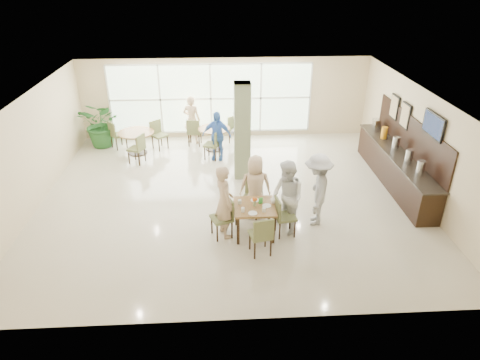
{
  "coord_description": "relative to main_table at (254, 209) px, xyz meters",
  "views": [
    {
      "loc": [
        -0.31,
        -10.13,
        5.71
      ],
      "look_at": [
        0.2,
        -1.2,
        1.1
      ],
      "focal_mm": 32.0,
      "sensor_mm": 36.0,
      "label": 1
    }
  ],
  "objects": [
    {
      "name": "teen_standing",
      "position": [
        1.51,
        0.41,
        0.24
      ],
      "size": [
        0.9,
        1.27,
        1.8
      ],
      "primitive_type": "imported",
      "rotation": [
        0.0,
        0.0,
        -1.78
      ],
      "color": "#A6A7A9",
      "rests_on": "ground"
    },
    {
      "name": "chairs_main_table",
      "position": [
        0.01,
        -0.01,
        -0.18
      ],
      "size": [
        2.01,
        2.12,
        0.95
      ],
      "color": "brown",
      "rests_on": "ground"
    },
    {
      "name": "chairs_table_right",
      "position": [
        -0.9,
        5.14,
        -0.18
      ],
      "size": [
        2.02,
        1.82,
        0.95
      ],
      "color": "brown",
      "rests_on": "ground"
    },
    {
      "name": "buffet_counter",
      "position": [
        4.2,
        2.33,
        -0.1
      ],
      "size": [
        0.64,
        4.7,
        1.95
      ],
      "color": "black",
      "rests_on": "ground"
    },
    {
      "name": "ground",
      "position": [
        -0.49,
        1.82,
        -0.65
      ],
      "size": [
        10.0,
        10.0,
        0.0
      ],
      "primitive_type": "plane",
      "color": "beige",
      "rests_on": "ground"
    },
    {
      "name": "round_table_right",
      "position": [
        -0.9,
        5.11,
        -0.09
      ],
      "size": [
        1.07,
        1.07,
        0.75
      ],
      "color": "brown",
      "rests_on": "ground"
    },
    {
      "name": "round_table_left",
      "position": [
        -3.44,
        4.9,
        -0.07
      ],
      "size": [
        1.17,
        1.17,
        0.75
      ],
      "color": "brown",
      "rests_on": "ground"
    },
    {
      "name": "framed_art_b",
      "position": [
        4.45,
        3.62,
        1.2
      ],
      "size": [
        0.05,
        0.55,
        0.7
      ],
      "color": "black",
      "rests_on": "ground"
    },
    {
      "name": "framed_art_a",
      "position": [
        4.45,
        2.82,
        1.2
      ],
      "size": [
        0.05,
        0.55,
        0.7
      ],
      "color": "black",
      "rests_on": "ground"
    },
    {
      "name": "teen_right",
      "position": [
        0.75,
        0.09,
        0.23
      ],
      "size": [
        0.95,
        1.06,
        1.77
      ],
      "primitive_type": "imported",
      "rotation": [
        0.0,
        0.0,
        -1.17
      ],
      "color": "white",
      "rests_on": "ground"
    },
    {
      "name": "chairs_table_left",
      "position": [
        -3.41,
        4.94,
        -0.18
      ],
      "size": [
        2.04,
        1.87,
        0.95
      ],
      "color": "brown",
      "rests_on": "ground"
    },
    {
      "name": "adult_a",
      "position": [
        -0.82,
        4.29,
        0.14
      ],
      "size": [
        1.02,
        0.72,
        1.58
      ],
      "primitive_type": "imported",
      "rotation": [
        0.0,
        0.0,
        -0.22
      ],
      "color": "#4476CC",
      "rests_on": "ground"
    },
    {
      "name": "room_shell",
      "position": [
        -0.49,
        1.82,
        1.05
      ],
      "size": [
        10.0,
        10.0,
        10.0
      ],
      "color": "white",
      "rests_on": "ground"
    },
    {
      "name": "window_bank",
      "position": [
        -0.99,
        6.28,
        0.75
      ],
      "size": [
        7.0,
        0.04,
        7.0
      ],
      "color": "silver",
      "rests_on": "ground"
    },
    {
      "name": "teen_left",
      "position": [
        -0.69,
        0.02,
        0.22
      ],
      "size": [
        0.62,
        0.74,
        1.75
      ],
      "primitive_type": "imported",
      "rotation": [
        0.0,
        0.0,
        1.93
      ],
      "color": "tan",
      "rests_on": "ground"
    },
    {
      "name": "adult_b",
      "position": [
        -0.06,
        5.07,
        0.1
      ],
      "size": [
        0.84,
        1.49,
        1.52
      ],
      "primitive_type": "imported",
      "rotation": [
        0.0,
        0.0,
        -1.74
      ],
      "color": "white",
      "rests_on": "ground"
    },
    {
      "name": "column",
      "position": [
        -0.09,
        3.02,
        0.75
      ],
      "size": [
        0.45,
        0.45,
        2.8
      ],
      "primitive_type": "cube",
      "color": "#727C56",
      "rests_on": "ground"
    },
    {
      "name": "tabletop_clutter",
      "position": [
        -0.01,
        -0.05,
        0.16
      ],
      "size": [
        0.75,
        0.77,
        0.21
      ],
      "color": "white",
      "rests_on": "main_table"
    },
    {
      "name": "wall_tv",
      "position": [
        4.44,
        1.22,
        1.5
      ],
      "size": [
        0.06,
        1.0,
        0.58
      ],
      "color": "black",
      "rests_on": "ground"
    },
    {
      "name": "adult_standing",
      "position": [
        -1.66,
        5.73,
        0.18
      ],
      "size": [
        0.71,
        0.58,
        1.68
      ],
      "primitive_type": "imported",
      "rotation": [
        0.0,
        0.0,
        2.81
      ],
      "color": "tan",
      "rests_on": "ground"
    },
    {
      "name": "main_table",
      "position": [
        0.0,
        0.0,
        0.0
      ],
      "size": [
        0.93,
        0.93,
        0.75
      ],
      "color": "brown",
      "rests_on": "ground"
    },
    {
      "name": "potted_plant",
      "position": [
        -4.66,
        5.61,
        0.14
      ],
      "size": [
        1.89,
        1.89,
        1.59
      ],
      "primitive_type": "imported",
      "rotation": [
        0.0,
        0.0,
        -0.42
      ],
      "color": "#245C26",
      "rests_on": "ground"
    },
    {
      "name": "teen_far",
      "position": [
        0.09,
        0.85,
        0.14
      ],
      "size": [
        0.78,
        0.44,
        1.59
      ],
      "primitive_type": "imported",
      "rotation": [
        0.0,
        0.0,
        3.13
      ],
      "color": "tan",
      "rests_on": "ground"
    }
  ]
}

